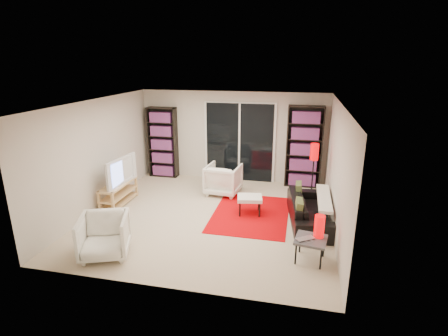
{
  "coord_description": "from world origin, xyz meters",
  "views": [
    {
      "loc": [
        1.76,
        -6.57,
        3.21
      ],
      "look_at": [
        0.25,
        0.3,
        1.0
      ],
      "focal_mm": 28.0,
      "sensor_mm": 36.0,
      "label": 1
    }
  ],
  "objects_px": {
    "bookshelf_left": "(163,142)",
    "bookshelf_right": "(304,147)",
    "armchair_front": "(104,236)",
    "side_table": "(311,241)",
    "sofa": "(309,210)",
    "tv_stand": "(119,193)",
    "floor_lamp": "(314,158)",
    "ottoman": "(250,199)",
    "armchair_back": "(223,179)"
  },
  "relations": [
    {
      "from": "ottoman",
      "to": "side_table",
      "type": "bearing_deg",
      "value": -52.11
    },
    {
      "from": "sofa",
      "to": "armchair_back",
      "type": "bearing_deg",
      "value": 52.68
    },
    {
      "from": "bookshelf_right",
      "to": "tv_stand",
      "type": "distance_m",
      "value": 4.69
    },
    {
      "from": "sofa",
      "to": "side_table",
      "type": "xyz_separation_m",
      "value": [
        0.0,
        -1.44,
        0.08
      ]
    },
    {
      "from": "bookshelf_right",
      "to": "ottoman",
      "type": "distance_m",
      "value": 2.41
    },
    {
      "from": "tv_stand",
      "to": "armchair_front",
      "type": "relative_size",
      "value": 1.5
    },
    {
      "from": "bookshelf_left",
      "to": "tv_stand",
      "type": "distance_m",
      "value": 2.27
    },
    {
      "from": "tv_stand",
      "to": "side_table",
      "type": "xyz_separation_m",
      "value": [
        4.25,
        -1.49,
        0.09
      ]
    },
    {
      "from": "armchair_back",
      "to": "side_table",
      "type": "relative_size",
      "value": 1.43
    },
    {
      "from": "tv_stand",
      "to": "ottoman",
      "type": "height_order",
      "value": "tv_stand"
    },
    {
      "from": "sofa",
      "to": "armchair_front",
      "type": "bearing_deg",
      "value": 114.01
    },
    {
      "from": "armchair_front",
      "to": "ottoman",
      "type": "bearing_deg",
      "value": 25.37
    },
    {
      "from": "armchair_back",
      "to": "bookshelf_left",
      "type": "bearing_deg",
      "value": -20.77
    },
    {
      "from": "sofa",
      "to": "bookshelf_right",
      "type": "bearing_deg",
      "value": -2.9
    },
    {
      "from": "bookshelf_right",
      "to": "armchair_back",
      "type": "height_order",
      "value": "bookshelf_right"
    },
    {
      "from": "bookshelf_left",
      "to": "bookshelf_right",
      "type": "relative_size",
      "value": 0.93
    },
    {
      "from": "armchair_back",
      "to": "floor_lamp",
      "type": "distance_m",
      "value": 2.23
    },
    {
      "from": "bookshelf_right",
      "to": "floor_lamp",
      "type": "distance_m",
      "value": 1.06
    },
    {
      "from": "bookshelf_right",
      "to": "armchair_front",
      "type": "relative_size",
      "value": 2.64
    },
    {
      "from": "armchair_front",
      "to": "floor_lamp",
      "type": "xyz_separation_m",
      "value": [
        3.45,
        3.17,
        0.7
      ]
    },
    {
      "from": "bookshelf_left",
      "to": "armchair_back",
      "type": "distance_m",
      "value": 2.26
    },
    {
      "from": "armchair_back",
      "to": "armchair_front",
      "type": "distance_m",
      "value": 3.5
    },
    {
      "from": "bookshelf_left",
      "to": "tv_stand",
      "type": "bearing_deg",
      "value": -96.55
    },
    {
      "from": "armchair_back",
      "to": "side_table",
      "type": "height_order",
      "value": "armchair_back"
    },
    {
      "from": "armchair_back",
      "to": "ottoman",
      "type": "bearing_deg",
      "value": 133.53
    },
    {
      "from": "bookshelf_left",
      "to": "armchair_back",
      "type": "relative_size",
      "value": 2.4
    },
    {
      "from": "sofa",
      "to": "ottoman",
      "type": "xyz_separation_m",
      "value": [
        -1.24,
        0.16,
        0.07
      ]
    },
    {
      "from": "tv_stand",
      "to": "sofa",
      "type": "distance_m",
      "value": 4.25
    },
    {
      "from": "sofa",
      "to": "floor_lamp",
      "type": "distance_m",
      "value": 1.39
    },
    {
      "from": "bookshelf_left",
      "to": "armchair_front",
      "type": "xyz_separation_m",
      "value": [
        0.62,
        -4.21,
        -0.61
      ]
    },
    {
      "from": "sofa",
      "to": "ottoman",
      "type": "bearing_deg",
      "value": 75.98
    },
    {
      "from": "floor_lamp",
      "to": "armchair_front",
      "type": "bearing_deg",
      "value": -137.45
    },
    {
      "from": "sofa",
      "to": "armchair_back",
      "type": "relative_size",
      "value": 2.31
    },
    {
      "from": "tv_stand",
      "to": "sofa",
      "type": "height_order",
      "value": "sofa"
    },
    {
      "from": "bookshelf_right",
      "to": "floor_lamp",
      "type": "bearing_deg",
      "value": -78.19
    },
    {
      "from": "bookshelf_left",
      "to": "bookshelf_right",
      "type": "xyz_separation_m",
      "value": [
        3.85,
        -0.0,
        0.07
      ]
    },
    {
      "from": "armchair_back",
      "to": "floor_lamp",
      "type": "relative_size",
      "value": 0.58
    },
    {
      "from": "floor_lamp",
      "to": "sofa",
      "type": "bearing_deg",
      "value": -93.28
    },
    {
      "from": "tv_stand",
      "to": "floor_lamp",
      "type": "relative_size",
      "value": 0.85
    },
    {
      "from": "ottoman",
      "to": "side_table",
      "type": "height_order",
      "value": "same"
    },
    {
      "from": "sofa",
      "to": "bookshelf_left",
      "type": "bearing_deg",
      "value": 54.51
    },
    {
      "from": "bookshelf_left",
      "to": "side_table",
      "type": "relative_size",
      "value": 3.43
    },
    {
      "from": "floor_lamp",
      "to": "bookshelf_right",
      "type": "bearing_deg",
      "value": 101.81
    },
    {
      "from": "ottoman",
      "to": "floor_lamp",
      "type": "relative_size",
      "value": 0.42
    },
    {
      "from": "bookshelf_left",
      "to": "armchair_front",
      "type": "distance_m",
      "value": 4.3
    },
    {
      "from": "floor_lamp",
      "to": "side_table",
      "type": "bearing_deg",
      "value": -91.35
    },
    {
      "from": "tv_stand",
      "to": "side_table",
      "type": "distance_m",
      "value": 4.51
    },
    {
      "from": "armchair_front",
      "to": "side_table",
      "type": "xyz_separation_m",
      "value": [
        3.39,
        0.58,
        -0.0
      ]
    },
    {
      "from": "bookshelf_left",
      "to": "floor_lamp",
      "type": "xyz_separation_m",
      "value": [
        4.07,
        -1.04,
        0.09
      ]
    },
    {
      "from": "bookshelf_right",
      "to": "sofa",
      "type": "distance_m",
      "value": 2.32
    }
  ]
}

